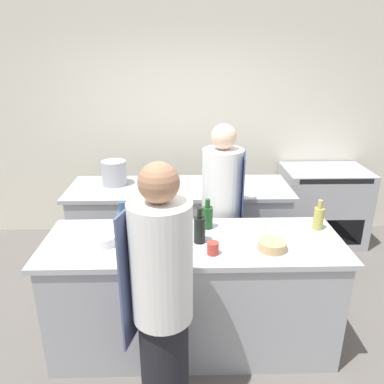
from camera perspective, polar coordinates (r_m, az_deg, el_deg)
name	(u,v)px	position (r m, az deg, el deg)	size (l,w,h in m)	color
ground_plane	(193,340)	(3.33, 0.16, -21.58)	(16.00, 16.00, 0.00)	#605B56
wall_back	(188,124)	(4.67, -0.54, 10.30)	(8.00, 0.06, 2.80)	silver
prep_counter	(193,292)	(3.04, 0.17, -15.06)	(2.22, 0.77, 0.93)	#A8AAAF
pass_counter	(180,227)	(4.05, -1.84, -5.33)	(2.29, 0.75, 0.93)	#A8AAAF
oven_range	(322,205)	(4.88, 19.17, -1.93)	(0.98, 0.67, 0.93)	#A8AAAF
chef_at_prep_near	(162,305)	(2.26, -4.56, -16.76)	(0.40, 0.38, 1.73)	black
chef_at_stove	(222,216)	(3.41, 4.57, -3.65)	(0.39, 0.38, 1.68)	black
bottle_olive_oil	(318,218)	(3.09, 18.72, -3.71)	(0.08, 0.08, 0.24)	#B2A84C
bottle_vinegar	(123,226)	(2.77, -10.44, -5.11)	(0.09, 0.09, 0.31)	#2D5175
bottle_wine	(200,229)	(2.72, 1.17, -5.64)	(0.09, 0.09, 0.27)	black
bottle_cooking_oil	(171,213)	(3.02, -3.27, -3.14)	(0.07, 0.07, 0.24)	#5B2319
bottle_sauce	(207,217)	(2.94, 2.37, -3.77)	(0.08, 0.08, 0.24)	#19471E
bowl_mixing_large	(272,245)	(2.72, 12.13, -7.95)	(0.20, 0.20, 0.07)	tan
bowl_prep_small	(104,240)	(2.79, -13.26, -7.20)	(0.17, 0.17, 0.07)	white
cup	(213,248)	(2.60, 3.20, -8.54)	(0.08, 0.08, 0.09)	#B2382D
stockpot	(114,173)	(3.98, -11.78, 2.87)	(0.26, 0.26, 0.25)	#A8AAAF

